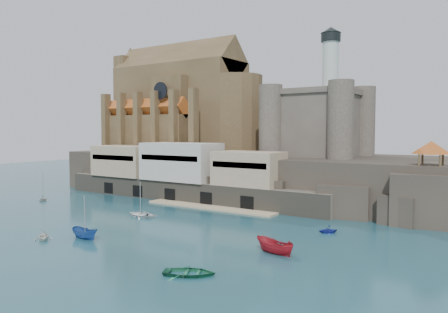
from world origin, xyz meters
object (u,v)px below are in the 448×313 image
pavilion (431,149)px  boat_1 (43,240)px  castle_keep (318,120)px  boat_2 (85,238)px  church (184,108)px

pavilion → boat_1: size_ratio=1.85×
pavilion → castle_keep: bearing=149.8°
boat_1 → boat_2: boat_2 is taller
boat_2 → castle_keep: bearing=-11.8°
castle_keep → church: bearing=178.9°
boat_1 → boat_2: size_ratio=0.66×
castle_keep → boat_2: size_ratio=5.57×
church → boat_2: bearing=-64.8°
church → castle_keep: (40.21, -0.78, -3.81)m
castle_keep → pavilion: size_ratio=4.58×
boat_1 → castle_keep: bearing=14.8°
castle_keep → boat_1: size_ratio=8.49×
church → boat_2: size_ratio=8.93×
castle_keep → boat_1: bearing=-108.3°
castle_keep → pavilion: 30.50m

